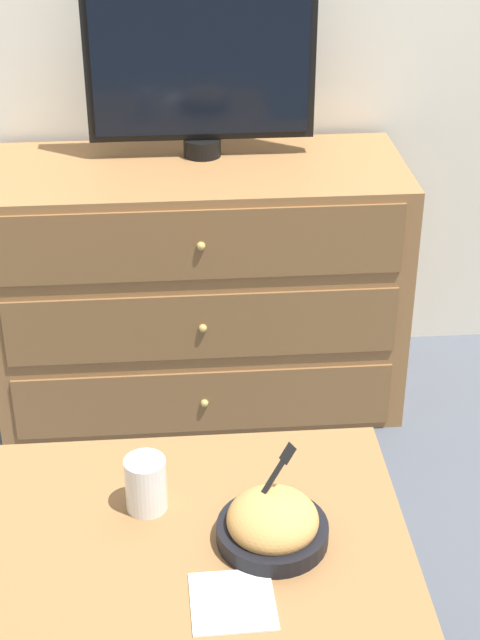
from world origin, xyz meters
name	(u,v)px	position (x,y,z in m)	size (l,w,h in m)	color
ground_plane	(222,345)	(0.00, 0.00, 0.00)	(12.00, 12.00, 0.00)	#474C56
dresser	(199,286)	(-0.08, -0.28, 0.38)	(1.20, 0.52, 0.76)	olive
tv	(201,65)	(-0.06, -0.18, 1.02)	(0.64, 0.11, 0.50)	black
coffee_table	(188,564)	(-0.16, -1.50, 0.42)	(0.83, 0.62, 0.49)	olive
takeout_bowl	(271,524)	(0.00, -1.52, 0.53)	(0.21, 0.21, 0.18)	black
drink_cup	(146,487)	(-0.23, -1.41, 0.54)	(0.08, 0.08, 0.11)	beige
napkin	(233,601)	(-0.09, -1.67, 0.49)	(0.15, 0.15, 0.00)	white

